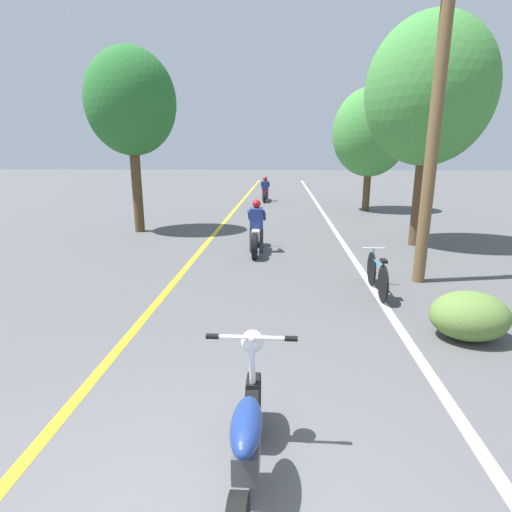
{
  "coord_description": "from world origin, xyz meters",
  "views": [
    {
      "loc": [
        0.51,
        -2.07,
        2.62
      ],
      "look_at": [
        0.08,
        4.5,
        0.9
      ],
      "focal_mm": 28.0,
      "sensor_mm": 36.0,
      "label": 1
    }
  ],
  "objects_px": {
    "roadside_tree_left": "(131,103)",
    "motorcycle_foreground": "(247,443)",
    "roadside_tree_right_near": "(429,92)",
    "motorcycle_rider_far": "(265,192)",
    "utility_pole": "(435,127)",
    "bicycle_parked": "(377,275)",
    "roadside_tree_right_far": "(371,133)",
    "motorcycle_rider_lead": "(256,233)"
  },
  "relations": [
    {
      "from": "roadside_tree_left",
      "to": "motorcycle_foreground",
      "type": "distance_m",
      "value": 12.0
    },
    {
      "from": "roadside_tree_right_near",
      "to": "motorcycle_rider_far",
      "type": "distance_m",
      "value": 12.0
    },
    {
      "from": "utility_pole",
      "to": "bicycle_parked",
      "type": "relative_size",
      "value": 3.66
    },
    {
      "from": "utility_pole",
      "to": "roadside_tree_left",
      "type": "relative_size",
      "value": 1.03
    },
    {
      "from": "motorcycle_rider_far",
      "to": "bicycle_parked",
      "type": "xyz_separation_m",
      "value": [
        2.76,
        -14.61,
        -0.15
      ]
    },
    {
      "from": "utility_pole",
      "to": "roadside_tree_right_near",
      "type": "bearing_deg",
      "value": 74.09
    },
    {
      "from": "utility_pole",
      "to": "motorcycle_rider_far",
      "type": "distance_m",
      "value": 14.58
    },
    {
      "from": "roadside_tree_right_far",
      "to": "motorcycle_rider_lead",
      "type": "bearing_deg",
      "value": -118.8
    },
    {
      "from": "roadside_tree_left",
      "to": "motorcycle_rider_far",
      "type": "height_order",
      "value": "roadside_tree_left"
    },
    {
      "from": "motorcycle_rider_far",
      "to": "motorcycle_foreground",
      "type": "bearing_deg",
      "value": -87.95
    },
    {
      "from": "motorcycle_rider_far",
      "to": "utility_pole",
      "type": "bearing_deg",
      "value": -74.64
    },
    {
      "from": "motorcycle_rider_lead",
      "to": "motorcycle_rider_far",
      "type": "relative_size",
      "value": 1.03
    },
    {
      "from": "roadside_tree_left",
      "to": "roadside_tree_right_far",
      "type": "bearing_deg",
      "value": 32.72
    },
    {
      "from": "motorcycle_rider_far",
      "to": "roadside_tree_right_far",
      "type": "bearing_deg",
      "value": -35.01
    },
    {
      "from": "motorcycle_rider_lead",
      "to": "roadside_tree_left",
      "type": "bearing_deg",
      "value": 147.46
    },
    {
      "from": "bicycle_parked",
      "to": "motorcycle_rider_far",
      "type": "bearing_deg",
      "value": 100.69
    },
    {
      "from": "motorcycle_rider_lead",
      "to": "motorcycle_rider_far",
      "type": "bearing_deg",
      "value": 91.31
    },
    {
      "from": "roadside_tree_right_near",
      "to": "motorcycle_rider_far",
      "type": "relative_size",
      "value": 3.01
    },
    {
      "from": "bicycle_parked",
      "to": "motorcycle_rider_lead",
      "type": "bearing_deg",
      "value": 129.12
    },
    {
      "from": "motorcycle_rider_lead",
      "to": "utility_pole",
      "type": "bearing_deg",
      "value": -32.94
    },
    {
      "from": "roadside_tree_right_far",
      "to": "motorcycle_rider_far",
      "type": "xyz_separation_m",
      "value": [
        -4.77,
        3.34,
        -2.93
      ]
    },
    {
      "from": "roadside_tree_right_far",
      "to": "bicycle_parked",
      "type": "distance_m",
      "value": 11.86
    },
    {
      "from": "motorcycle_rider_far",
      "to": "bicycle_parked",
      "type": "bearing_deg",
      "value": -79.31
    },
    {
      "from": "bicycle_parked",
      "to": "motorcycle_foreground",
      "type": "bearing_deg",
      "value": -113.45
    },
    {
      "from": "motorcycle_rider_far",
      "to": "roadside_tree_right_near",
      "type": "bearing_deg",
      "value": -65.27
    },
    {
      "from": "roadside_tree_left",
      "to": "motorcycle_rider_lead",
      "type": "relative_size",
      "value": 2.76
    },
    {
      "from": "utility_pole",
      "to": "roadside_tree_right_near",
      "type": "relative_size",
      "value": 0.98
    },
    {
      "from": "utility_pole",
      "to": "motorcycle_rider_far",
      "type": "relative_size",
      "value": 2.94
    },
    {
      "from": "roadside_tree_right_far",
      "to": "bicycle_parked",
      "type": "relative_size",
      "value": 3.29
    },
    {
      "from": "utility_pole",
      "to": "roadside_tree_right_near",
      "type": "xyz_separation_m",
      "value": [
        0.98,
        3.45,
        1.09
      ]
    },
    {
      "from": "utility_pole",
      "to": "roadside_tree_right_far",
      "type": "bearing_deg",
      "value": 84.7
    },
    {
      "from": "roadside_tree_right_near",
      "to": "bicycle_parked",
      "type": "height_order",
      "value": "roadside_tree_right_near"
    },
    {
      "from": "motorcycle_foreground",
      "to": "motorcycle_rider_lead",
      "type": "xyz_separation_m",
      "value": [
        -0.43,
        7.83,
        0.1
      ]
    },
    {
      "from": "motorcycle_rider_lead",
      "to": "bicycle_parked",
      "type": "bearing_deg",
      "value": -50.88
    },
    {
      "from": "motorcycle_rider_far",
      "to": "roadside_tree_left",
      "type": "bearing_deg",
      "value": -113.54
    },
    {
      "from": "roadside_tree_right_far",
      "to": "roadside_tree_left",
      "type": "height_order",
      "value": "roadside_tree_left"
    },
    {
      "from": "motorcycle_foreground",
      "to": "roadside_tree_right_far",
      "type": "bearing_deg",
      "value": 75.72
    },
    {
      "from": "roadside_tree_left",
      "to": "motorcycle_foreground",
      "type": "bearing_deg",
      "value": -66.41
    },
    {
      "from": "roadside_tree_left",
      "to": "motorcycle_rider_far",
      "type": "relative_size",
      "value": 2.85
    },
    {
      "from": "utility_pole",
      "to": "motorcycle_foreground",
      "type": "relative_size",
      "value": 2.98
    },
    {
      "from": "roadside_tree_right_far",
      "to": "motorcycle_foreground",
      "type": "height_order",
      "value": "roadside_tree_right_far"
    },
    {
      "from": "utility_pole",
      "to": "motorcycle_rider_lead",
      "type": "bearing_deg",
      "value": 147.06
    }
  ]
}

